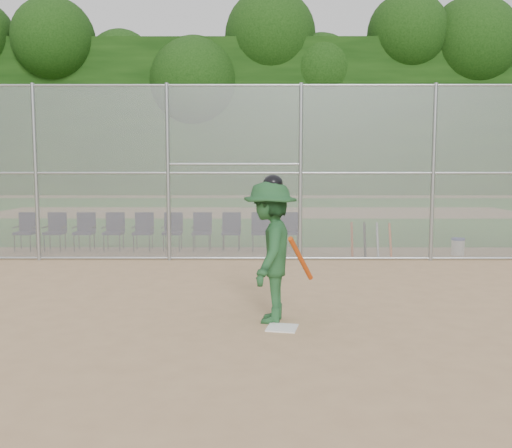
{
  "coord_description": "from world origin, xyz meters",
  "views": [
    {
      "loc": [
        0.03,
        -7.93,
        2.2
      ],
      "look_at": [
        0.0,
        2.5,
        1.1
      ],
      "focal_mm": 40.0,
      "sensor_mm": 36.0,
      "label": 1
    }
  ],
  "objects_px": {
    "water_cooler": "(458,246)",
    "chair_0": "(25,232)",
    "batter_at_plate": "(270,251)",
    "home_plate": "(282,328)"
  },
  "relations": [
    {
      "from": "batter_at_plate",
      "to": "chair_0",
      "type": "height_order",
      "value": "batter_at_plate"
    },
    {
      "from": "water_cooler",
      "to": "batter_at_plate",
      "type": "bearing_deg",
      "value": -128.6
    },
    {
      "from": "batter_at_plate",
      "to": "water_cooler",
      "type": "xyz_separation_m",
      "value": [
        4.7,
        5.88,
        -0.79
      ]
    },
    {
      "from": "batter_at_plate",
      "to": "home_plate",
      "type": "bearing_deg",
      "value": -67.5
    },
    {
      "from": "chair_0",
      "to": "batter_at_plate",
      "type": "bearing_deg",
      "value": -47.08
    },
    {
      "from": "water_cooler",
      "to": "chair_0",
      "type": "xyz_separation_m",
      "value": [
        -10.81,
        0.69,
        0.27
      ]
    },
    {
      "from": "home_plate",
      "to": "batter_at_plate",
      "type": "relative_size",
      "value": 0.19
    },
    {
      "from": "water_cooler",
      "to": "chair_0",
      "type": "bearing_deg",
      "value": 176.35
    },
    {
      "from": "batter_at_plate",
      "to": "water_cooler",
      "type": "bearing_deg",
      "value": 51.4
    },
    {
      "from": "chair_0",
      "to": "home_plate",
      "type": "bearing_deg",
      "value": -47.95
    }
  ]
}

